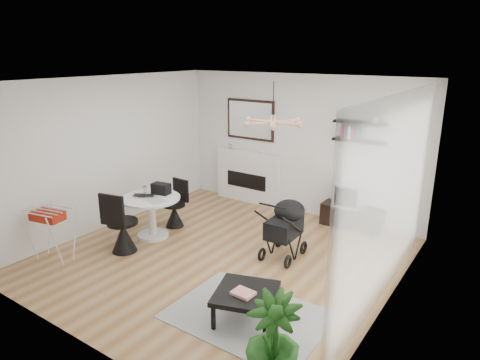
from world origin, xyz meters
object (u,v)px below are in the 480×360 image
Objects in this scene: crt_tv at (350,195)px; dining_table at (152,211)px; coffee_table at (246,294)px; potted_plant at (273,340)px; stroller at (285,230)px; drying_rack at (52,233)px; fireplace at (248,170)px; tv_console at (351,217)px.

crt_tv is 3.52m from dining_table.
coffee_table is 1.05m from potted_plant.
crt_tv reaches higher than coffee_table.
stroller is (-0.40, -1.67, -0.20)m from crt_tv.
drying_rack is (-3.26, -3.81, -0.19)m from crt_tv.
crt_tv is 0.55× the size of coffee_table.
fireplace is at bearing 64.13° from drying_rack.
dining_table is 1.00× the size of stroller.
stroller is (2.86, 2.14, -0.01)m from drying_rack.
drying_rack is at bearing -113.55° from dining_table.
drying_rack is 0.92× the size of coffee_table.
crt_tv is 0.53× the size of potted_plant.
dining_table is at bearing 158.03° from coffee_table.
tv_console is 3.58m from dining_table.
crt_tv is 5.01m from drying_rack.
dining_table is 1.05× the size of potted_plant.
drying_rack reaches higher than dining_table.
stroller reaches higher than dining_table.
tv_console is at bearing 3.13° from crt_tv.
dining_table is at bearing -138.78° from tv_console.
crt_tv is 3.43m from coffee_table.
coffee_table is at bearing -78.29° from stroller.
potted_plant is at bearing -27.29° from dining_table.
dining_table is at bearing 54.68° from drying_rack.
fireplace reaches higher than crt_tv.
fireplace is 2.18× the size of stroller.
coffee_table is (0.43, -1.75, -0.09)m from stroller.
fireplace reaches higher than coffee_table.
potted_plant is (0.77, -0.70, 0.13)m from coffee_table.
tv_console is 5.06m from drying_rack.
tv_console is 1.09× the size of dining_table.
potted_plant is at bearing -42.08° from coffee_table.
stroller is (1.87, -1.79, -0.26)m from fireplace.
tv_console is at bearing 89.60° from coffee_table.
stroller reaches higher than drying_rack.
stroller is at bearing -43.74° from fireplace.
potted_plant is (1.21, -2.45, 0.05)m from stroller.
fireplace is 2.40× the size of coffee_table.
crt_tv is 4.20m from potted_plant.
drying_rack is (-0.99, -3.93, -0.25)m from fireplace.
drying_rack is 4.08m from potted_plant.
tv_console is at bearing 41.22° from dining_table.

